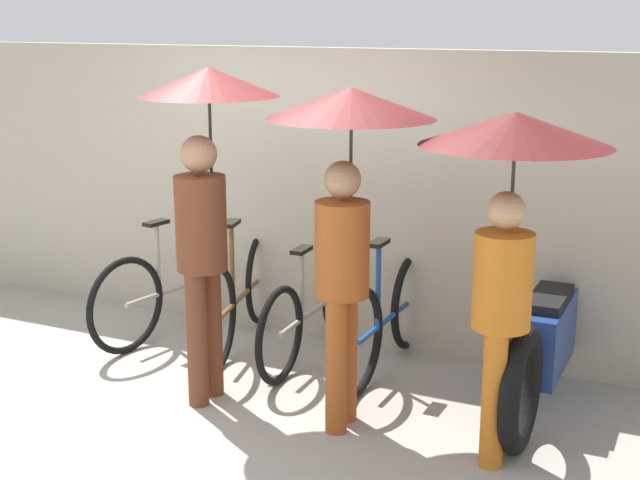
% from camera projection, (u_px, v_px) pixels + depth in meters
% --- Properties ---
extents(ground_plane, '(30.00, 30.00, 0.00)m').
position_uv_depth(ground_plane, '(172.00, 423.00, 5.44)').
color(ground_plane, '#9E998E').
extents(back_wall, '(10.86, 0.12, 2.20)m').
position_uv_depth(back_wall, '(303.00, 194.00, 6.77)').
color(back_wall, '#B2A893').
rests_on(back_wall, ground).
extents(parked_bicycle_0, '(0.50, 1.75, 1.07)m').
position_uv_depth(parked_bicycle_0, '(177.00, 286.00, 6.91)').
color(parked_bicycle_0, black).
rests_on(parked_bicycle_0, ground).
extents(parked_bicycle_1, '(0.56, 1.79, 1.04)m').
position_uv_depth(parked_bicycle_1, '(241.00, 295.00, 6.66)').
color(parked_bicycle_1, black).
rests_on(parked_bicycle_1, ground).
extents(parked_bicycle_2, '(0.44, 1.77, 1.06)m').
position_uv_depth(parked_bicycle_2, '(313.00, 308.00, 6.46)').
color(parked_bicycle_2, black).
rests_on(parked_bicycle_2, ground).
extents(parked_bicycle_3, '(0.44, 1.70, 1.06)m').
position_uv_depth(parked_bicycle_3, '(387.00, 318.00, 6.19)').
color(parked_bicycle_3, black).
rests_on(parked_bicycle_3, ground).
extents(pedestrian_leading, '(0.87, 0.87, 2.12)m').
position_uv_depth(pedestrian_leading, '(206.00, 154.00, 5.47)').
color(pedestrian_leading, brown).
rests_on(pedestrian_leading, ground).
extents(pedestrian_center, '(0.98, 0.98, 2.02)m').
position_uv_depth(pedestrian_center, '(348.00, 165.00, 5.11)').
color(pedestrian_center, '#9E4C1E').
rests_on(pedestrian_center, ground).
extents(pedestrian_trailing, '(1.03, 1.03, 1.93)m').
position_uv_depth(pedestrian_trailing, '(511.00, 187.00, 4.72)').
color(pedestrian_trailing, '#C66B1E').
rests_on(pedestrian_trailing, ground).
extents(motorcycle, '(0.58, 2.19, 0.93)m').
position_uv_depth(motorcycle, '(546.00, 341.00, 5.65)').
color(motorcycle, black).
rests_on(motorcycle, ground).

